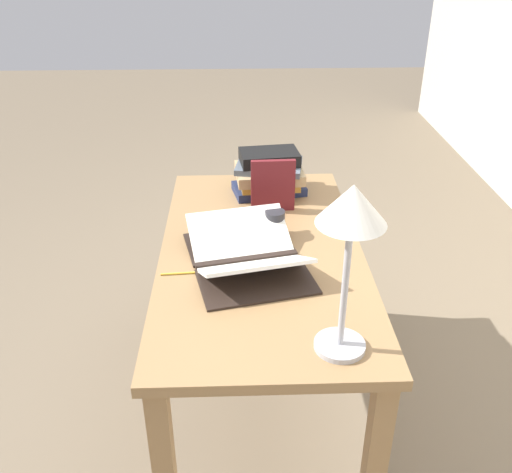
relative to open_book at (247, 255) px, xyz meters
name	(u,v)px	position (x,y,z in m)	size (l,w,h in m)	color
ground_plane	(261,403)	(-0.09, 0.05, -0.77)	(12.00, 12.00, 0.00)	#70604C
reading_desk	(261,274)	(-0.09, 0.05, -0.14)	(1.32, 0.70, 0.73)	#937047
open_book	(247,255)	(0.00, 0.00, 0.00)	(0.54, 0.45, 0.11)	black
book_stack_tall	(269,173)	(-0.56, 0.10, 0.06)	(0.24, 0.32, 0.18)	#1E284C
book_standing_upright	(273,186)	(-0.39, 0.11, 0.07)	(0.03, 0.17, 0.21)	maroon
reading_lamp	(351,222)	(0.44, 0.24, 0.35)	(0.17, 0.17, 0.48)	#ADADB2
coffee_mug	(274,223)	(-0.19, 0.10, 0.02)	(0.08, 0.09, 0.10)	#28282D
pencil	(184,273)	(0.06, -0.21, -0.03)	(0.02, 0.15, 0.01)	gold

